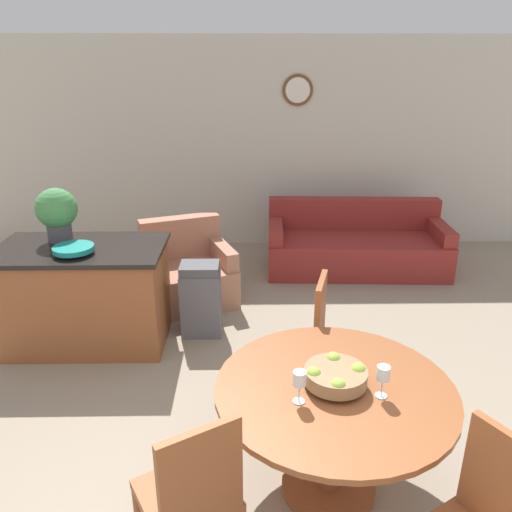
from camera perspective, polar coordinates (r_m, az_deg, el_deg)
wall_back at (r=6.71m, az=-0.19°, el=12.54°), size 8.00×0.09×2.70m
dining_table at (r=2.92m, az=8.81°, el=-17.10°), size 1.31×1.31×0.72m
dining_chair_near_left at (r=2.54m, az=-7.29°, el=-25.27°), size 0.57×0.57×0.95m
dining_chair_far_side at (r=3.68m, az=8.95°, el=-9.10°), size 0.51×0.51×0.95m
fruit_bowl at (r=2.78m, az=9.08°, el=-13.32°), size 0.34×0.34×0.13m
wine_glass_left at (r=2.61m, az=5.00°, el=-13.93°), size 0.07×0.07×0.18m
wine_glass_right at (r=2.72m, az=14.33°, el=-13.00°), size 0.07×0.07×0.18m
kitchen_island at (r=4.64m, az=-18.93°, el=-4.24°), size 1.43×0.83×0.90m
teal_bowl at (r=4.32m, az=-20.14°, el=0.77°), size 0.33×0.33×0.07m
potted_plant at (r=4.63m, az=-21.81°, el=4.73°), size 0.35×0.35×0.46m
trash_bin at (r=4.60m, az=-6.32°, el=-4.94°), size 0.36×0.28×0.69m
couch at (r=6.19m, az=11.27°, el=1.10°), size 2.14×1.00×0.80m
armchair at (r=5.30m, az=-7.77°, el=-2.05°), size 1.09×1.06×0.83m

